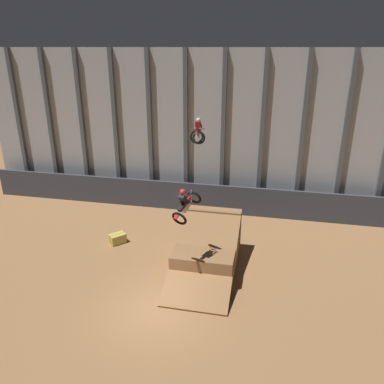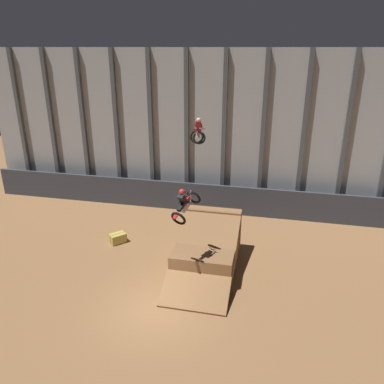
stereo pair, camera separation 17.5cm
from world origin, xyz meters
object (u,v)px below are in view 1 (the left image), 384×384
at_px(rider_bike_left_air, 198,133).
at_px(hay_bale_trackside, 118,239).
at_px(dirt_ramp, 208,249).
at_px(rider_bike_right_air, 186,204).

xyz_separation_m(rider_bike_left_air, hay_bale_trackside, (-4.39, -1.84, -6.04)).
relative_size(dirt_ramp, rider_bike_left_air, 3.41).
bearing_deg(rider_bike_right_air, rider_bike_left_air, 113.69).
bearing_deg(rider_bike_left_air, dirt_ramp, -74.80).
distance_m(rider_bike_left_air, hay_bale_trackside, 7.69).
height_order(dirt_ramp, rider_bike_right_air, rider_bike_right_air).
height_order(rider_bike_left_air, rider_bike_right_air, rider_bike_left_air).
distance_m(dirt_ramp, rider_bike_left_air, 6.32).
distance_m(dirt_ramp, rider_bike_right_air, 4.00).
height_order(rider_bike_left_air, hay_bale_trackside, rider_bike_left_air).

